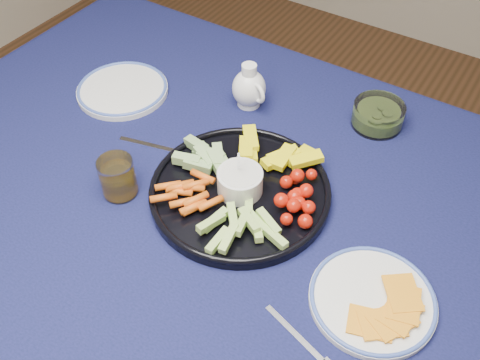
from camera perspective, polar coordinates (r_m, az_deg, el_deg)
The scene contains 9 objects.
dining_table at distance 1.00m, azimuth 3.18°, elevation -9.46°, with size 1.67×1.07×0.75m.
crudite_platter at distance 0.98m, azimuth -0.11°, elevation -0.83°, with size 0.34×0.34×0.11m.
creamer_pitcher at distance 1.16m, azimuth 0.99°, elevation 9.78°, with size 0.09×0.07×0.10m.
pickle_bowl at distance 1.16m, azimuth 14.48°, elevation 6.64°, with size 0.11×0.11×0.05m.
cheese_plate at distance 0.88m, azimuth 13.98°, elevation -12.16°, with size 0.20×0.20×0.02m.
juice_tumbler at distance 1.00m, azimuth -12.87°, elevation 0.10°, with size 0.07×0.07×0.08m.
fork_left at distance 1.09m, azimuth -7.86°, elevation 3.25°, with size 0.17×0.06×0.00m.
fork_right at distance 0.83m, azimuth 7.19°, elevation -17.20°, with size 0.14×0.06×0.00m.
side_plate_extra at distance 1.25m, azimuth -12.43°, elevation 9.42°, with size 0.20×0.20×0.02m.
Camera 1 is at (0.25, -0.50, 1.49)m, focal length 40.00 mm.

